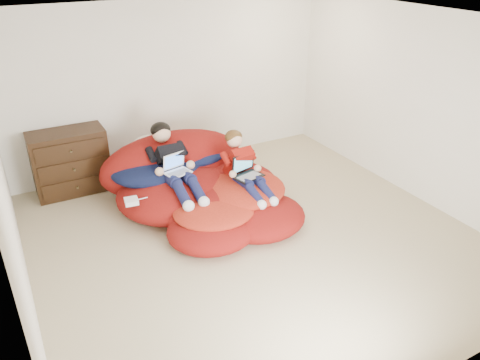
% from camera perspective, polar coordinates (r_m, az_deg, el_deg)
% --- Properties ---
extents(room_shell, '(5.10, 5.10, 2.77)m').
position_cam_1_polar(room_shell, '(5.60, 1.68, -4.99)').
color(room_shell, tan).
rests_on(room_shell, ground).
extents(dresser, '(1.00, 0.56, 0.90)m').
position_cam_1_polar(dresser, '(6.93, -19.98, 2.08)').
color(dresser, '#301D0D').
rests_on(dresser, ground).
extents(beanbag_pile, '(2.29, 2.43, 0.93)m').
position_cam_1_polar(beanbag_pile, '(6.26, -5.18, -0.80)').
color(beanbag_pile, maroon).
rests_on(beanbag_pile, ground).
extents(cream_pillow, '(0.49, 0.31, 0.31)m').
position_cam_1_polar(cream_pillow, '(6.73, -11.22, 4.09)').
color(cream_pillow, beige).
rests_on(cream_pillow, beanbag_pile).
extents(older_boy, '(0.36, 1.31, 0.74)m').
position_cam_1_polar(older_boy, '(6.08, -8.29, 2.40)').
color(older_boy, black).
rests_on(older_boy, beanbag_pile).
extents(younger_boy, '(0.33, 1.06, 0.70)m').
position_cam_1_polar(younger_boy, '(6.04, 0.43, 1.90)').
color(younger_boy, '#A2170E').
rests_on(younger_boy, beanbag_pile).
extents(laptop_white, '(0.35, 0.33, 0.23)m').
position_cam_1_polar(laptop_white, '(5.98, -7.79, 1.54)').
color(laptop_white, white).
rests_on(laptop_white, older_boy).
extents(laptop_black, '(0.42, 0.37, 0.27)m').
position_cam_1_polar(laptop_black, '(6.01, 0.75, 1.21)').
color(laptop_black, black).
rests_on(laptop_black, younger_boy).
extents(power_adapter, '(0.18, 0.18, 0.06)m').
position_cam_1_polar(power_adapter, '(5.75, -13.10, -2.54)').
color(power_adapter, white).
rests_on(power_adapter, beanbag_pile).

